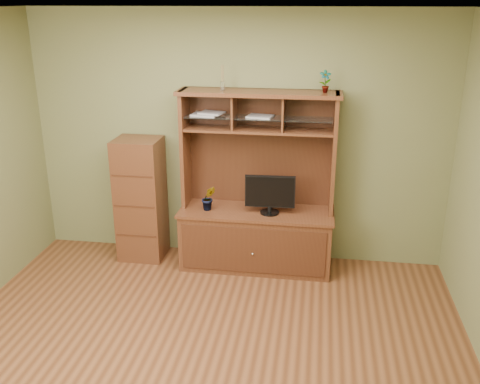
# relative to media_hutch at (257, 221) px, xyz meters

# --- Properties ---
(room) EXTENTS (4.54, 4.04, 2.74)m
(room) POSITION_rel_media_hutch_xyz_m (-0.25, -1.73, 0.83)
(room) COLOR #512C17
(room) RESTS_ON ground
(media_hutch) EXTENTS (1.66, 0.61, 1.90)m
(media_hutch) POSITION_rel_media_hutch_xyz_m (0.00, 0.00, 0.00)
(media_hutch) COLOR #432413
(media_hutch) RESTS_ON room
(monitor) EXTENTS (0.52, 0.20, 0.41)m
(monitor) POSITION_rel_media_hutch_xyz_m (0.15, -0.08, 0.34)
(monitor) COLOR black
(monitor) RESTS_ON media_hutch
(orchid_plant) EXTENTS (0.17, 0.16, 0.27)m
(orchid_plant) POSITION_rel_media_hutch_xyz_m (-0.50, -0.08, 0.26)
(orchid_plant) COLOR #2F6121
(orchid_plant) RESTS_ON media_hutch
(top_plant) EXTENTS (0.13, 0.10, 0.22)m
(top_plant) POSITION_rel_media_hutch_xyz_m (0.65, 0.08, 1.49)
(top_plant) COLOR #2E5D20
(top_plant) RESTS_ON media_hutch
(reed_diffuser) EXTENTS (0.05, 0.05, 0.25)m
(reed_diffuser) POSITION_rel_media_hutch_xyz_m (-0.37, 0.08, 1.47)
(reed_diffuser) COLOR silver
(reed_diffuser) RESTS_ON media_hutch
(magazines) EXTENTS (0.86, 0.24, 0.04)m
(magazines) POSITION_rel_media_hutch_xyz_m (-0.35, 0.08, 1.13)
(magazines) COLOR #A0A0A5
(magazines) RESTS_ON media_hutch
(side_cabinet) EXTENTS (0.49, 0.45, 1.37)m
(side_cabinet) POSITION_rel_media_hutch_xyz_m (-1.30, 0.03, 0.16)
(side_cabinet) COLOR #432413
(side_cabinet) RESTS_ON room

